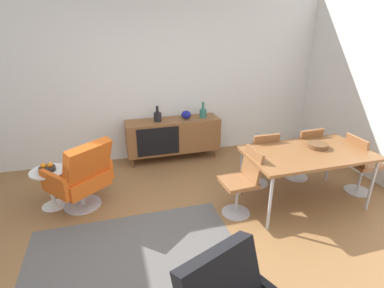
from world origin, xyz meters
The scene contains 16 objects.
ground_plane centered at (0.00, 0.00, 0.00)m, with size 8.32×8.32×0.00m, color olive.
wall_back centered at (0.00, 2.60, 1.40)m, with size 6.80×0.12×2.80m, color silver.
sideboard centered at (0.38, 2.30, 0.44)m, with size 1.60×0.45×0.72m.
vase_cobalt centered at (0.62, 2.30, 0.79)m, with size 0.16×0.16×0.14m.
vase_sculptural_dark centered at (0.13, 2.30, 0.81)m, with size 0.13×0.13×0.26m.
vase_ceramic_small centered at (0.93, 2.30, 0.80)m, with size 0.12×0.12×0.27m.
dining_table centered at (1.73, 0.46, 0.70)m, with size 1.60×0.90×0.74m.
wooden_bowl_on_table centered at (1.92, 0.54, 0.77)m, with size 0.26×0.26×0.06m, color brown.
dining_chair_near_window centered at (0.84, 0.47, 0.47)m, with size 0.45×0.42×0.86m.
dining_chair_far_end centered at (2.62, 0.46, 0.47)m, with size 0.43×0.41×0.86m.
dining_chair_back_right centered at (2.08, 1.02, 0.47)m, with size 0.42×0.44×0.86m.
dining_chair_back_left centered at (1.38, 1.02, 0.47)m, with size 0.41×0.43×0.86m.
lounge_chair_red centered at (-1.06, 1.14, 0.47)m, with size 0.91×0.90×0.95m.
side_table_round centered at (-1.47, 1.29, 0.32)m, with size 0.44×0.44×0.52m.
fruit_bowl centered at (-1.47, 1.29, 0.56)m, with size 0.20×0.20×0.11m.
area_rug centered at (-0.55, -0.09, 0.00)m, with size 2.20×1.70×0.01m, color #595654.
Camera 1 is at (-0.65, -2.45, 2.26)m, focal length 27.91 mm.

